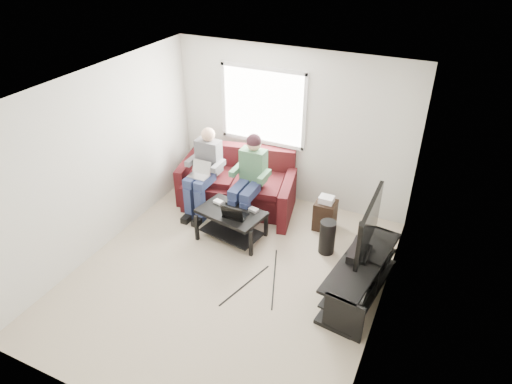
% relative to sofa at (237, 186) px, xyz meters
% --- Properties ---
extents(floor, '(4.50, 4.50, 0.00)m').
position_rel_sofa_xyz_m(floor, '(0.72, -1.69, -0.34)').
color(floor, '#C1AE96').
rests_on(floor, ground).
extents(ceiling, '(4.50, 4.50, 0.00)m').
position_rel_sofa_xyz_m(ceiling, '(0.72, -1.69, 2.26)').
color(ceiling, white).
rests_on(ceiling, wall_back).
extents(wall_back, '(4.50, 0.00, 4.50)m').
position_rel_sofa_xyz_m(wall_back, '(0.72, 0.56, 0.96)').
color(wall_back, silver).
rests_on(wall_back, floor).
extents(wall_front, '(4.50, 0.00, 4.50)m').
position_rel_sofa_xyz_m(wall_front, '(0.72, -3.94, 0.96)').
color(wall_front, silver).
rests_on(wall_front, floor).
extents(wall_left, '(0.00, 4.50, 4.50)m').
position_rel_sofa_xyz_m(wall_left, '(-1.28, -1.69, 0.96)').
color(wall_left, silver).
rests_on(wall_left, floor).
extents(wall_right, '(0.00, 4.50, 4.50)m').
position_rel_sofa_xyz_m(wall_right, '(2.72, -1.69, 0.96)').
color(wall_right, silver).
rests_on(wall_right, floor).
extents(window, '(1.48, 0.04, 1.28)m').
position_rel_sofa_xyz_m(window, '(0.22, 0.54, 1.26)').
color(window, white).
rests_on(window, wall_back).
extents(sofa, '(2.20, 1.29, 0.94)m').
position_rel_sofa_xyz_m(sofa, '(0.00, 0.00, 0.00)').
color(sofa, '#3F100F').
rests_on(sofa, floor).
extents(person_left, '(0.40, 0.71, 1.40)m').
position_rel_sofa_xyz_m(person_left, '(-0.40, -0.37, 0.43)').
color(person_left, navy).
rests_on(person_left, sofa).
extents(person_right, '(0.40, 0.71, 1.44)m').
position_rel_sofa_xyz_m(person_right, '(0.40, -0.35, 0.49)').
color(person_right, navy).
rests_on(person_right, sofa).
extents(laptop_silver, '(0.37, 0.30, 0.24)m').
position_rel_sofa_xyz_m(laptop_silver, '(-0.40, -0.53, 0.42)').
color(laptop_silver, silver).
rests_on(laptop_silver, person_left).
extents(coffee_table, '(1.06, 0.76, 0.48)m').
position_rel_sofa_xyz_m(coffee_table, '(0.36, -0.92, 0.02)').
color(coffee_table, black).
rests_on(coffee_table, floor).
extents(laptop_black, '(0.35, 0.26, 0.24)m').
position_rel_sofa_xyz_m(laptop_black, '(0.48, -1.00, 0.26)').
color(laptop_black, black).
rests_on(laptop_black, coffee_table).
extents(controller_a, '(0.16, 0.12, 0.04)m').
position_rel_sofa_xyz_m(controller_a, '(0.08, -0.80, 0.16)').
color(controller_a, silver).
rests_on(controller_a, coffee_table).
extents(controller_b, '(0.14, 0.10, 0.04)m').
position_rel_sofa_xyz_m(controller_b, '(0.26, -0.74, 0.16)').
color(controller_b, black).
rests_on(controller_b, coffee_table).
extents(controller_c, '(0.16, 0.12, 0.04)m').
position_rel_sofa_xyz_m(controller_c, '(0.66, -0.77, 0.16)').
color(controller_c, gray).
rests_on(controller_c, coffee_table).
extents(tv_stand, '(0.70, 1.68, 0.54)m').
position_rel_sofa_xyz_m(tv_stand, '(2.42, -1.27, -0.10)').
color(tv_stand, black).
rests_on(tv_stand, floor).
extents(tv, '(0.12, 1.10, 0.81)m').
position_rel_sofa_xyz_m(tv, '(2.41, -1.17, 0.66)').
color(tv, black).
rests_on(tv, tv_stand).
extents(soundbar, '(0.12, 0.50, 0.10)m').
position_rel_sofa_xyz_m(soundbar, '(2.30, -1.17, 0.25)').
color(soundbar, black).
rests_on(soundbar, tv_stand).
extents(drink_cup, '(0.08, 0.08, 0.12)m').
position_rel_sofa_xyz_m(drink_cup, '(2.37, -0.64, 0.26)').
color(drink_cup, '#A36C46').
rests_on(drink_cup, tv_stand).
extents(console_white, '(0.30, 0.22, 0.06)m').
position_rel_sofa_xyz_m(console_white, '(2.42, -1.67, -0.03)').
color(console_white, silver).
rests_on(console_white, tv_stand).
extents(console_grey, '(0.34, 0.26, 0.08)m').
position_rel_sofa_xyz_m(console_grey, '(2.42, -0.97, -0.02)').
color(console_grey, gray).
rests_on(console_grey, tv_stand).
extents(console_black, '(0.38, 0.30, 0.07)m').
position_rel_sofa_xyz_m(console_black, '(2.42, -1.32, -0.02)').
color(console_black, black).
rests_on(console_black, tv_stand).
extents(subwoofer, '(0.23, 0.23, 0.52)m').
position_rel_sofa_xyz_m(subwoofer, '(1.78, -0.64, -0.08)').
color(subwoofer, black).
rests_on(subwoofer, floor).
extents(keyboard_floor, '(0.23, 0.47, 0.02)m').
position_rel_sofa_xyz_m(keyboard_floor, '(2.27, -1.55, -0.33)').
color(keyboard_floor, black).
rests_on(keyboard_floor, floor).
extents(end_table, '(0.32, 0.32, 0.58)m').
position_rel_sofa_xyz_m(end_table, '(1.57, -0.07, -0.08)').
color(end_table, black).
rests_on(end_table, floor).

